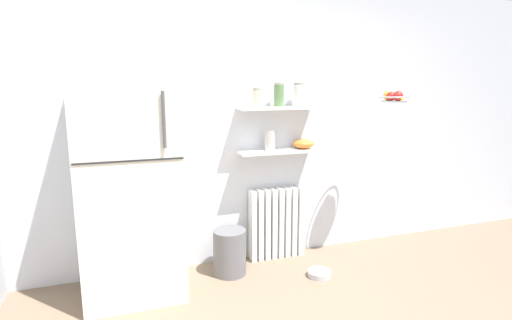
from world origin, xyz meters
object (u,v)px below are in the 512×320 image
(vase, at_px, (270,140))
(trash_bin, at_px, (230,252))
(pet_food_bowl, at_px, (319,274))
(shelf_bowl, at_px, (303,144))
(hanging_fruit_basket, at_px, (394,97))
(storage_jar_1, at_px, (279,95))
(refrigerator, at_px, (130,185))
(radiator, at_px, (276,223))
(storage_jar_0, at_px, (258,98))
(storage_jar_2, at_px, (300,95))

(vase, bearing_deg, trash_bin, -159.54)
(vase, relative_size, pet_food_bowl, 0.91)
(trash_bin, bearing_deg, pet_food_bowl, -23.21)
(shelf_bowl, distance_m, hanging_fruit_basket, 0.92)
(pet_food_bowl, bearing_deg, shelf_bowl, 84.17)
(vase, bearing_deg, storage_jar_1, 0.00)
(refrigerator, relative_size, shelf_bowl, 9.02)
(refrigerator, xyz_separation_m, pet_food_bowl, (1.54, -0.26, -0.87))
(refrigerator, relative_size, trash_bin, 4.41)
(vase, bearing_deg, radiator, 19.15)
(radiator, distance_m, storage_jar_0, 1.23)
(refrigerator, relative_size, storage_jar_2, 8.34)
(refrigerator, bearing_deg, trash_bin, 3.61)
(storage_jar_1, height_order, vase, storage_jar_1)
(radiator, height_order, storage_jar_1, storage_jar_1)
(vase, relative_size, trash_bin, 0.46)
(refrigerator, xyz_separation_m, storage_jar_2, (1.54, 0.22, 0.68))
(refrigerator, distance_m, storage_jar_2, 1.70)
(storage_jar_0, bearing_deg, refrigerator, -169.22)
(radiator, xyz_separation_m, storage_jar_1, (0.00, -0.03, 1.24))
(radiator, distance_m, storage_jar_2, 1.25)
(refrigerator, xyz_separation_m, trash_bin, (0.81, 0.05, -0.69))
(vase, bearing_deg, hanging_fruit_basket, -19.49)
(storage_jar_0, relative_size, pet_food_bowl, 0.81)
(refrigerator, xyz_separation_m, storage_jar_0, (1.13, 0.22, 0.66))
(shelf_bowl, distance_m, trash_bin, 1.22)
(refrigerator, distance_m, storage_jar_0, 1.33)
(refrigerator, bearing_deg, storage_jar_1, 9.15)
(hanging_fruit_basket, bearing_deg, storage_jar_2, 153.89)
(storage_jar_1, height_order, shelf_bowl, storage_jar_1)
(storage_jar_1, bearing_deg, storage_jar_0, -180.00)
(refrigerator, distance_m, radiator, 1.47)
(trash_bin, height_order, pet_food_bowl, trash_bin)
(storage_jar_0, relative_size, storage_jar_1, 0.78)
(radiator, distance_m, shelf_bowl, 0.81)
(radiator, relative_size, storage_jar_2, 3.21)
(storage_jar_2, bearing_deg, storage_jar_0, 180.00)
(storage_jar_1, bearing_deg, shelf_bowl, -0.00)
(storage_jar_1, relative_size, storage_jar_2, 1.00)
(hanging_fruit_basket, bearing_deg, storage_jar_0, 162.37)
(storage_jar_2, bearing_deg, radiator, 171.72)
(storage_jar_2, xyz_separation_m, pet_food_bowl, (0.00, -0.48, -1.56))
(radiator, height_order, storage_jar_2, storage_jar_2)
(pet_food_bowl, bearing_deg, trash_bin, 156.79)
(radiator, bearing_deg, shelf_bowl, -6.68)
(storage_jar_0, distance_m, storage_jar_1, 0.21)
(storage_jar_2, bearing_deg, hanging_fruit_basket, -26.11)
(storage_jar_2, distance_m, hanging_fruit_basket, 0.85)
(storage_jar_2, bearing_deg, vase, 180.00)
(storage_jar_0, xyz_separation_m, trash_bin, (-0.32, -0.16, -1.35))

